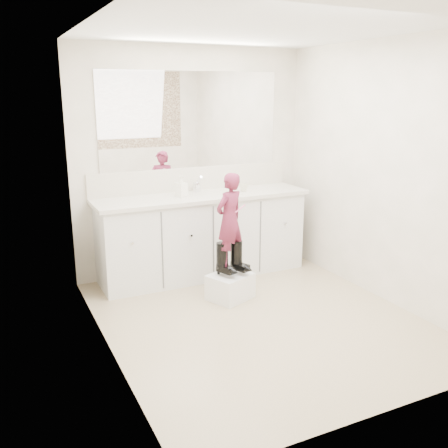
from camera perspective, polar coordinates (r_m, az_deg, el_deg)
floor at (r=4.47m, az=3.95°, el=-10.71°), size 3.00×3.00×0.00m
ceiling at (r=4.07m, az=4.59°, el=21.48°), size 3.00×3.00×0.00m
wall_back at (r=5.44m, az=-3.68°, el=7.13°), size 2.60×0.00×2.60m
wall_front at (r=2.93m, az=18.97°, el=-0.34°), size 2.60×0.00×2.60m
wall_left at (r=3.64m, az=-13.81°, el=2.91°), size 0.00×3.00×3.00m
wall_right at (r=4.87m, az=17.70°, el=5.57°), size 0.00×3.00×3.00m
vanity_cabinet at (r=5.35m, az=-2.44°, el=-1.48°), size 2.20×0.55×0.85m
countertop at (r=5.23m, az=-2.43°, el=3.17°), size 2.28×0.58×0.04m
backsplash at (r=5.45m, az=-3.59°, el=5.18°), size 2.28×0.03×0.25m
mirror at (r=5.39m, az=-3.71°, el=11.76°), size 2.00×0.02×1.00m
dot_panel at (r=2.86m, az=19.59°, el=8.45°), size 2.00×0.01×1.20m
faucet at (r=5.37m, az=-3.13°, el=4.22°), size 0.08×0.08×0.10m
cup at (r=5.38m, az=2.27°, el=4.19°), size 0.10×0.10×0.09m
soap_bottle at (r=5.12m, az=-4.93°, el=4.33°), size 0.13×0.13×0.21m
step_stool at (r=4.82m, az=0.71°, el=-7.16°), size 0.48×0.44×0.25m
boot_left at (r=4.70m, az=-0.21°, el=-4.03°), size 0.19×0.24×0.32m
boot_right at (r=4.77m, az=1.43°, el=-3.77°), size 0.19×0.24×0.32m
toddler at (r=4.63m, az=0.63°, el=0.53°), size 0.37×0.32×0.87m
toothbrush at (r=4.56m, az=1.87°, el=1.77°), size 0.13×0.06×0.06m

